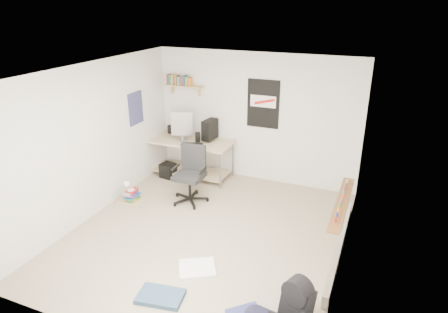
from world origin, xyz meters
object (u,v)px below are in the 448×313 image
at_px(office_chair, 189,176).
at_px(backpack, 297,305).
at_px(book_stack, 131,193).
at_px(desk, 190,159).

xyz_separation_m(office_chair, backpack, (2.40, -2.05, -0.29)).
height_order(backpack, book_stack, backpack).
relative_size(backpack, book_stack, 1.00).
relative_size(desk, office_chair, 1.71).
distance_m(office_chair, backpack, 3.17).
distance_m(backpack, book_stack, 3.78).
bearing_deg(desk, backpack, -39.41).
bearing_deg(office_chair, desk, 112.74).
height_order(office_chair, backpack, office_chair).
xyz_separation_m(office_chair, book_stack, (-0.99, -0.39, -0.34)).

